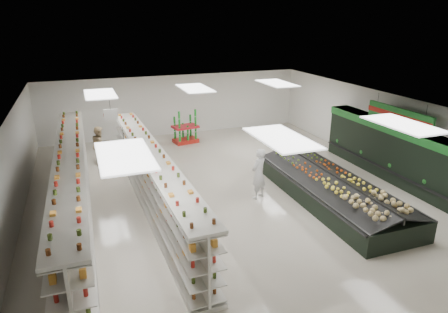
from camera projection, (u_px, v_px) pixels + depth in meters
name	position (u px, v px, depth m)	size (l,w,h in m)	color
floor	(227.00, 190.00, 14.96)	(16.00, 16.00, 0.00)	beige
ceiling	(227.00, 106.00, 13.89)	(14.00, 16.00, 0.02)	white
wall_back	(175.00, 105.00, 21.51)	(14.00, 0.02, 3.20)	white
wall_front	(379.00, 278.00, 7.35)	(14.00, 0.02, 3.20)	white
wall_left	(12.00, 174.00, 12.15)	(0.02, 16.00, 3.20)	white
wall_right	(383.00, 131.00, 16.70)	(0.02, 16.00, 3.20)	white
produce_wall_case	(399.00, 151.00, 15.34)	(0.93, 8.00, 2.20)	black
aisle_sign_near	(124.00, 146.00, 11.04)	(0.52, 0.06, 0.75)	white
aisle_sign_far	(111.00, 114.00, 14.58)	(0.52, 0.06, 0.75)	white
hortifruti_banner	(399.00, 116.00, 14.78)	(0.12, 3.20, 0.95)	#1D6F26
gondola_left	(73.00, 189.00, 12.67)	(1.07, 12.19, 2.11)	silver
gondola_center	(152.00, 181.00, 13.44)	(1.17, 11.44, 1.98)	silver
produce_island	(331.00, 188.00, 13.93)	(2.53, 6.87, 1.02)	black
soda_endcap	(185.00, 128.00, 20.26)	(1.37, 1.05, 1.58)	#AA1B13
shopper_main	(259.00, 174.00, 14.00)	(0.67, 0.44, 1.85)	white
shopper_background	(100.00, 145.00, 17.35)	(0.82, 0.50, 1.68)	#917359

